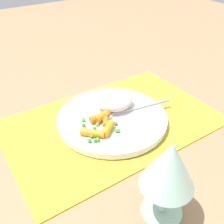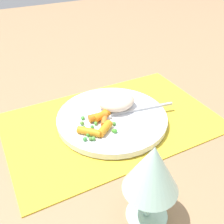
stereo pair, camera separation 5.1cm
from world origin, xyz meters
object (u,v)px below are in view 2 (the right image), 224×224
Objects in this scene: wine_glass at (152,171)px; rice_mound at (116,101)px; fork at (125,112)px; carrot_portion at (99,122)px; plate at (112,118)px.

rice_mound is at bearing -108.03° from wine_glass.
wine_glass is at bearing 68.46° from fork.
rice_mound is at bearing -145.23° from carrot_portion.
rice_mound is 0.08m from carrot_portion.
wine_glass is (0.02, 0.22, 0.08)m from carrot_portion.
rice_mound is at bearing -79.60° from fork.
fork is 1.38× the size of wine_glass.
fork is (-0.01, 0.03, -0.02)m from rice_mound.
carrot_portion is 0.63× the size of wine_glass.
rice_mound is 0.29m from wine_glass.
carrot_portion is 0.07m from fork.
plate is 2.86× the size of rice_mound.
fork is at bearing 100.40° from rice_mound.
wine_glass reaches higher than fork.
fork is (-0.03, 0.01, 0.01)m from plate.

